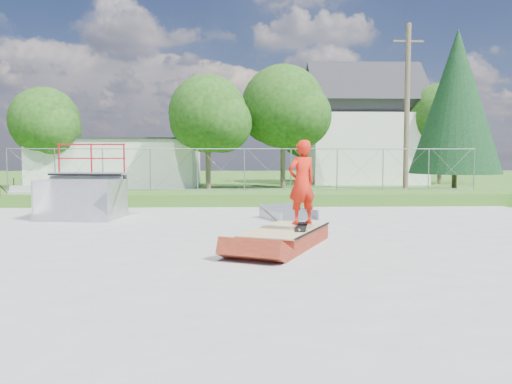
{
  "coord_description": "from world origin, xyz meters",
  "views": [
    {
      "loc": [
        -0.25,
        -10.84,
        1.93
      ],
      "look_at": [
        0.17,
        0.96,
        1.1
      ],
      "focal_mm": 35.0,
      "sensor_mm": 36.0,
      "label": 1
    }
  ],
  "objects_px": {
    "grind_box": "(286,238)",
    "skater": "(302,186)",
    "quarter_pipe": "(80,181)",
    "flat_bank_ramp": "(289,213)"
  },
  "relations": [
    {
      "from": "grind_box",
      "to": "skater",
      "type": "height_order",
      "value": "skater"
    },
    {
      "from": "grind_box",
      "to": "quarter_pipe",
      "type": "distance_m",
      "value": 7.73
    },
    {
      "from": "quarter_pipe",
      "to": "flat_bank_ramp",
      "type": "relative_size",
      "value": 1.64
    },
    {
      "from": "flat_bank_ramp",
      "to": "quarter_pipe",
      "type": "bearing_deg",
      "value": 152.94
    },
    {
      "from": "flat_bank_ramp",
      "to": "grind_box",
      "type": "bearing_deg",
      "value": -120.98
    },
    {
      "from": "grind_box",
      "to": "skater",
      "type": "distance_m",
      "value": 1.18
    },
    {
      "from": "flat_bank_ramp",
      "to": "skater",
      "type": "relative_size",
      "value": 0.8
    },
    {
      "from": "grind_box",
      "to": "flat_bank_ramp",
      "type": "distance_m",
      "value": 4.6
    },
    {
      "from": "quarter_pipe",
      "to": "skater",
      "type": "xyz_separation_m",
      "value": [
        6.23,
        -5.01,
        0.14
      ]
    },
    {
      "from": "grind_box",
      "to": "flat_bank_ramp",
      "type": "bearing_deg",
      "value": 107.59
    }
  ]
}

